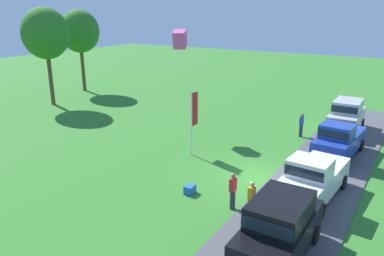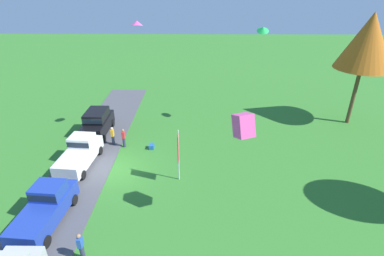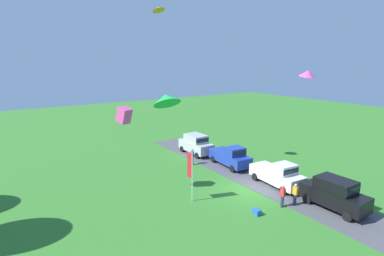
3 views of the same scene
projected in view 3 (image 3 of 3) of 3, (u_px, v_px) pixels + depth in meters
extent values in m
plane|color=#337528|center=(245.00, 191.00, 25.00)|extent=(120.00, 120.00, 0.00)
cube|color=#4C4C51|center=(268.00, 183.00, 26.54)|extent=(36.00, 4.40, 0.06)
cube|color=black|center=(334.00, 197.00, 21.75)|extent=(4.60, 1.91, 1.10)
cube|color=black|center=(336.00, 185.00, 21.54)|extent=(2.60, 1.76, 0.84)
cube|color=#19232D|center=(336.00, 185.00, 21.54)|extent=(2.65, 1.73, 0.46)
cylinder|color=black|center=(362.00, 209.00, 21.09)|extent=(0.68, 0.24, 0.68)
cylinder|color=black|center=(348.00, 216.00, 20.11)|extent=(0.68, 0.24, 0.68)
cylinder|color=black|center=(321.00, 193.00, 23.63)|extent=(0.68, 0.24, 0.68)
cylinder|color=black|center=(307.00, 199.00, 22.65)|extent=(0.68, 0.24, 0.68)
cube|color=white|center=(277.00, 176.00, 25.93)|extent=(5.13, 2.28, 1.00)
cube|color=white|center=(284.00, 169.00, 25.06)|extent=(1.63, 1.87, 0.80)
cube|color=#19232D|center=(284.00, 169.00, 25.06)|extent=(1.66, 1.84, 0.44)
cylinder|color=black|center=(299.00, 186.00, 25.03)|extent=(0.70, 0.29, 0.68)
cylinder|color=black|center=(283.00, 190.00, 24.16)|extent=(0.70, 0.29, 0.68)
cylinder|color=black|center=(270.00, 173.00, 27.92)|extent=(0.70, 0.29, 0.68)
cylinder|color=black|center=(255.00, 177.00, 27.06)|extent=(0.70, 0.29, 0.68)
cube|color=#1E389E|center=(230.00, 158.00, 30.81)|extent=(5.13, 2.27, 1.00)
cube|color=#1E389E|center=(235.00, 151.00, 29.94)|extent=(1.63, 1.87, 0.80)
cube|color=#19232D|center=(235.00, 151.00, 29.94)|extent=(1.66, 1.84, 0.44)
cylinder|color=black|center=(247.00, 166.00, 29.91)|extent=(0.70, 0.29, 0.68)
cylinder|color=black|center=(233.00, 169.00, 29.04)|extent=(0.70, 0.29, 0.68)
cylinder|color=black|center=(227.00, 157.00, 32.80)|extent=(0.70, 0.29, 0.68)
cylinder|color=black|center=(213.00, 159.00, 31.93)|extent=(0.70, 0.29, 0.68)
cube|color=#B7B7BC|center=(196.00, 146.00, 34.80)|extent=(4.61, 1.92, 1.10)
cube|color=#B7B7BC|center=(196.00, 138.00, 34.59)|extent=(2.61, 1.77, 0.84)
cube|color=#19232D|center=(196.00, 138.00, 34.59)|extent=(2.66, 1.74, 0.46)
cylinder|color=black|center=(210.00, 153.00, 34.15)|extent=(0.68, 0.24, 0.68)
cylinder|color=black|center=(197.00, 155.00, 33.16)|extent=(0.68, 0.24, 0.68)
cylinder|color=black|center=(195.00, 146.00, 36.68)|extent=(0.68, 0.24, 0.68)
cylinder|color=black|center=(182.00, 149.00, 35.69)|extent=(0.68, 0.24, 0.68)
cylinder|color=#2D334C|center=(192.00, 161.00, 31.29)|extent=(0.24, 0.24, 0.88)
cube|color=#2851AD|center=(192.00, 154.00, 31.13)|extent=(0.36, 0.22, 0.60)
sphere|color=#9E7051|center=(192.00, 150.00, 31.04)|extent=(0.22, 0.22, 0.22)
cylinder|color=#2D334C|center=(282.00, 202.00, 22.16)|extent=(0.24, 0.24, 0.88)
cube|color=red|center=(283.00, 192.00, 22.00)|extent=(0.36, 0.22, 0.60)
sphere|color=#9E7051|center=(283.00, 187.00, 21.91)|extent=(0.22, 0.22, 0.22)
cylinder|color=#2D334C|center=(295.00, 200.00, 22.44)|extent=(0.24, 0.24, 0.88)
cube|color=orange|center=(295.00, 191.00, 22.28)|extent=(0.36, 0.22, 0.60)
sphere|color=beige|center=(296.00, 185.00, 22.19)|extent=(0.22, 0.22, 0.22)
cylinder|color=silver|center=(192.00, 176.00, 22.82)|extent=(0.08, 0.08, 4.03)
cube|color=red|center=(190.00, 165.00, 22.92)|extent=(0.64, 0.04, 2.01)
cube|color=blue|center=(257.00, 212.00, 21.12)|extent=(0.56, 0.40, 0.40)
cone|color=orange|center=(158.00, 9.00, 27.85)|extent=(1.51, 1.49, 0.68)
cone|color=green|center=(166.00, 99.00, 10.81)|extent=(1.15, 1.10, 0.78)
cone|color=#EA4C9E|center=(308.00, 74.00, 17.42)|extent=(1.07, 1.03, 0.53)
cube|color=#EA4C9E|center=(124.00, 115.00, 23.32)|extent=(1.39, 1.23, 1.39)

